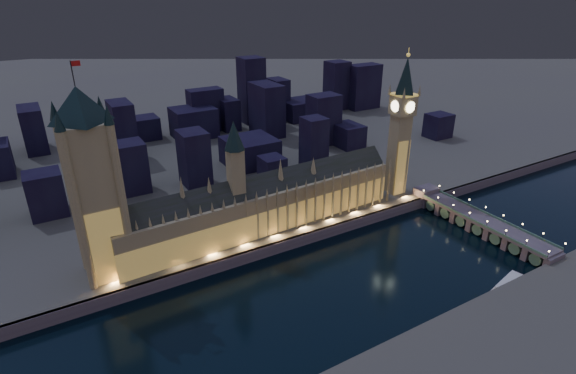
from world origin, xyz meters
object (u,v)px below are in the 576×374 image
elizabeth_tower (402,116)px  river_boat (506,285)px  victoria_tower (93,178)px  westminster_bridge (476,222)px  palace_of_westminster (264,204)px

elizabeth_tower → river_boat: size_ratio=2.76×
victoria_tower → elizabeth_tower: victoria_tower is taller
victoria_tower → elizabeth_tower: size_ratio=1.07×
elizabeth_tower → westminster_bridge: 93.32m
palace_of_westminster → elizabeth_tower: elizabeth_tower is taller
palace_of_westminster → elizabeth_tower: (117.53, 0.18, 43.70)m
palace_of_westminster → westminster_bridge: (135.63, -65.19, -20.38)m
palace_of_westminster → river_boat: size_ratio=5.01×
westminster_bridge → river_boat: bearing=-127.2°
elizabeth_tower → palace_of_westminster: bearing=-179.9°
palace_of_westminster → westminster_bridge: size_ratio=1.79×
victoria_tower → westminster_bridge: 252.48m
elizabeth_tower → river_boat: 140.06m
victoria_tower → elizabeth_tower: (218.00, 0.00, 3.03)m
palace_of_westminster → river_boat: palace_of_westminster is taller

